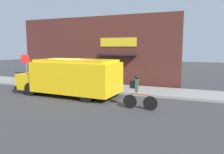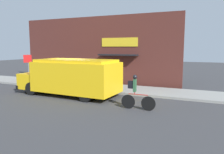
% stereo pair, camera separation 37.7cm
% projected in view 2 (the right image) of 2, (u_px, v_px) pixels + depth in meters
% --- Properties ---
extents(ground_plane, '(70.00, 70.00, 0.00)m').
position_uv_depth(ground_plane, '(73.00, 90.00, 14.95)').
color(ground_plane, '#38383A').
extents(sidewalk, '(28.00, 2.79, 0.14)m').
position_uv_depth(sidewalk, '(84.00, 86.00, 16.21)').
color(sidewalk, gray).
rests_on(sidewalk, ground_plane).
extents(storefront, '(13.59, 0.82, 5.33)m').
position_uv_depth(storefront, '(96.00, 51.00, 17.49)').
color(storefront, '#4C231E').
rests_on(storefront, ground_plane).
extents(school_bus, '(6.47, 3.02, 2.20)m').
position_uv_depth(school_bus, '(71.00, 76.00, 13.24)').
color(school_bus, yellow).
rests_on(school_bus, ground_plane).
extents(cyclist, '(1.65, 0.20, 1.64)m').
position_uv_depth(cyclist, '(136.00, 93.00, 10.20)').
color(cyclist, black).
rests_on(cyclist, ground_plane).
extents(stop_sign_post, '(0.45, 0.45, 2.25)m').
position_uv_depth(stop_sign_post, '(28.00, 64.00, 17.08)').
color(stop_sign_post, slate).
rests_on(stop_sign_post, sidewalk).
extents(trash_bin, '(0.65, 0.65, 0.97)m').
position_uv_depth(trash_bin, '(78.00, 78.00, 16.35)').
color(trash_bin, slate).
rests_on(trash_bin, sidewalk).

